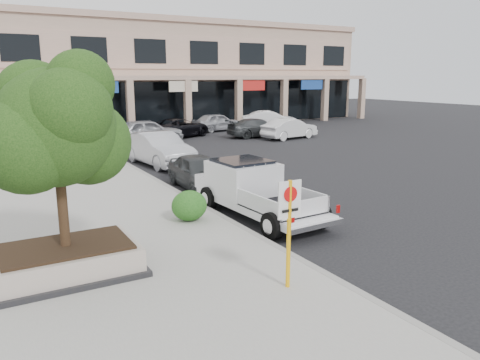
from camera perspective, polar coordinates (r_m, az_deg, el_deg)
name	(u,v)px	position (r m, az deg, el deg)	size (l,w,h in m)	color
ground	(308,234)	(13.79, 8.26, -6.55)	(120.00, 120.00, 0.00)	black
sidewalk	(71,208)	(17.02, -19.89, -3.21)	(8.00, 52.00, 0.15)	gray
curb	(179,194)	(18.04, -7.48, -1.67)	(0.20, 52.00, 0.15)	gray
strip_mall	(159,73)	(47.00, -9.89, 12.76)	(40.55, 12.43, 9.50)	tan
planter	(67,260)	(11.27, -20.32, -9.13)	(3.20, 2.20, 0.68)	black
planter_tree	(61,128)	(10.75, -20.96, 6.00)	(2.90, 2.55, 4.00)	black
no_parking_sign	(289,219)	(9.62, 6.02, -4.80)	(0.55, 0.09, 2.30)	#FFB40D
hedge	(189,206)	(14.37, -6.21, -3.12)	(1.10, 0.99, 0.94)	#194714
pickup_truck	(260,191)	(14.97, 2.45, -1.37)	(2.07, 5.59, 1.76)	silver
curb_car_a	(199,172)	(18.93, -4.98, 0.99)	(1.64, 4.07, 1.39)	#303436
curb_car_b	(159,149)	(24.20, -9.84, 3.76)	(1.78, 5.10, 1.68)	#B0B1B9
curb_car_c	(120,140)	(29.25, -14.46, 4.77)	(1.96, 4.82, 1.40)	silver
curb_car_d	(102,133)	(33.13, -16.42, 5.56)	(2.36, 5.13, 1.42)	black
lot_car_a	(147,131)	(32.17, -11.25, 5.85)	(1.96, 4.88, 1.66)	#9D9FA4
lot_car_b	(290,129)	(34.25, 6.06, 6.26)	(1.55, 4.44, 1.46)	silver
lot_car_c	(258,128)	(34.99, 2.22, 6.38)	(1.92, 4.73, 1.37)	#303436
lot_car_d	(179,128)	(35.09, -7.48, 6.34)	(2.36, 5.12, 1.42)	black
lot_car_e	(217,122)	(38.79, -2.79, 7.07)	(1.75, 4.36, 1.49)	#A9AAB1
lot_car_f	(270,120)	(39.97, 3.72, 7.29)	(1.67, 4.78, 1.57)	white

